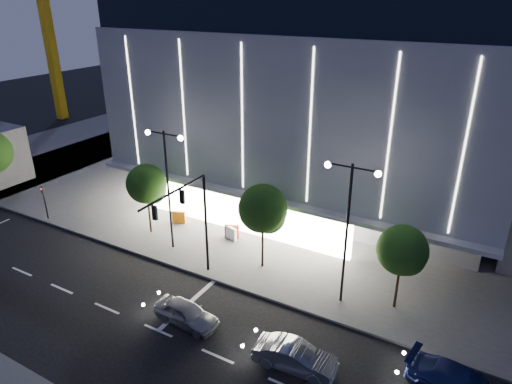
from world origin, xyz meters
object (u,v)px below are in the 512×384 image
object	(u,v)px
ped_signal_far	(44,199)
tree_mid	(263,211)
street_lamp_east	(348,215)
barrier_a	(179,217)
tree_right	(403,253)
car_lead	(186,313)
car_second	(295,357)
traffic_mast	(191,213)
barrier_d	(231,233)
tree_left	(147,186)
barrier_c	(232,231)
street_lamp_west	(167,174)

from	to	relation	value
ped_signal_far	tree_mid	size ratio (longest dim) A/B	0.49
street_lamp_east	barrier_a	bearing A→B (deg)	167.70
tree_right	car_lead	xyz separation A→B (m)	(-10.03, -7.19, -3.21)
street_lamp_east	ped_signal_far	xyz separation A→B (m)	(-25.00, -1.50, -4.07)
tree_mid	car_second	xyz separation A→B (m)	(5.80, -7.23, -3.64)
traffic_mast	barrier_d	distance (m)	7.30
tree_left	tree_right	bearing A→B (deg)	-0.00
tree_mid	barrier_c	bearing A→B (deg)	149.32
car_lead	barrier_d	world-z (taller)	car_lead
barrier_c	barrier_a	bearing A→B (deg)	157.29
street_lamp_west	tree_left	distance (m)	3.69
traffic_mast	car_lead	distance (m)	5.94
tree_mid	tree_right	distance (m)	9.01
traffic_mast	ped_signal_far	bearing A→B (deg)	175.85
car_second	barrier_c	size ratio (longest dim) A/B	3.83
street_lamp_east	barrier_a	world-z (taller)	street_lamp_east
traffic_mast	street_lamp_east	distance (m)	9.43
tree_mid	car_lead	size ratio (longest dim) A/B	1.54
street_lamp_west	traffic_mast	bearing A→B (deg)	-33.65
tree_mid	barrier_d	world-z (taller)	tree_mid
traffic_mast	tree_mid	size ratio (longest dim) A/B	1.15
tree_mid	barrier_c	xyz separation A→B (m)	(-4.03, 2.39, -3.68)
tree_mid	car_lead	bearing A→B (deg)	-98.12
street_lamp_west	car_second	distance (m)	15.19
traffic_mast	barrier_d	xyz separation A→B (m)	(-0.91, 5.78, -4.38)
tree_right	barrier_d	size ratio (longest dim) A/B	5.01
barrier_c	traffic_mast	bearing A→B (deg)	-104.79
tree_right	car_lead	distance (m)	12.75
barrier_a	barrier_c	distance (m)	5.05
car_lead	tree_left	bearing A→B (deg)	54.25
street_lamp_west	tree_left	xyz separation A→B (m)	(-2.97, 1.02, -1.92)
tree_left	car_second	distance (m)	17.70
traffic_mast	street_lamp_west	xyz separation A→B (m)	(-4.00, 2.66, 0.93)
street_lamp_east	car_second	bearing A→B (deg)	-91.59
tree_right	traffic_mast	bearing A→B (deg)	-162.98
tree_left	car_lead	xyz separation A→B (m)	(8.97, -7.19, -3.36)
street_lamp_west	street_lamp_east	xyz separation A→B (m)	(13.00, 0.00, 0.00)
barrier_a	street_lamp_west	bearing A→B (deg)	-81.37
street_lamp_east	barrier_d	world-z (taller)	street_lamp_east
ped_signal_far	barrier_d	distance (m)	15.83
traffic_mast	tree_mid	bearing A→B (deg)	50.58
ped_signal_far	tree_right	distance (m)	28.21
ped_signal_far	barrier_d	world-z (taller)	ped_signal_far
ped_signal_far	tree_left	size ratio (longest dim) A/B	0.52
street_lamp_east	car_second	world-z (taller)	street_lamp_east
car_second	tree_right	bearing A→B (deg)	-29.13
street_lamp_west	barrier_d	xyz separation A→B (m)	(3.09, 3.11, -5.31)
car_second	barrier_d	world-z (taller)	car_second
ped_signal_far	barrier_d	bearing A→B (deg)	17.01
tree_right	car_second	distance (m)	8.53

